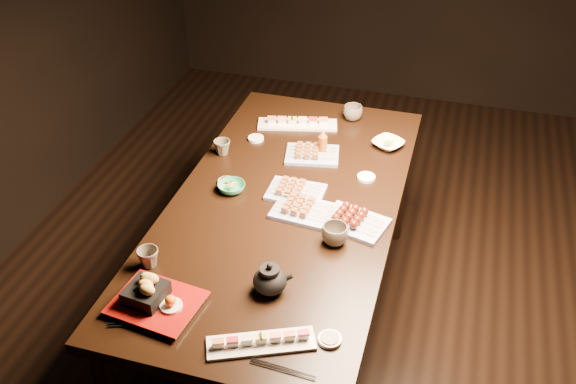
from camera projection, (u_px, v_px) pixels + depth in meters
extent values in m
plane|color=black|center=(372.00, 336.00, 3.00)|extent=(5.00, 5.00, 0.00)
cube|color=black|center=(285.00, 271.00, 2.82)|extent=(1.05, 1.87, 0.75)
imported|color=#319667|center=(231.00, 187.00, 2.66)|extent=(0.13, 0.13, 0.04)
imported|color=#F1E6C5|center=(388.00, 144.00, 2.94)|extent=(0.18, 0.18, 0.03)
imported|color=#4E463C|center=(148.00, 258.00, 2.27)|extent=(0.08, 0.08, 0.07)
imported|color=#4E463C|center=(335.00, 235.00, 2.37)|extent=(0.11, 0.11, 0.08)
imported|color=#4E463C|center=(222.00, 147.00, 2.88)|extent=(0.10, 0.10, 0.07)
imported|color=#4E463C|center=(353.00, 113.00, 3.14)|extent=(0.13, 0.13, 0.07)
cylinder|color=brown|center=(323.00, 142.00, 2.86)|extent=(0.04, 0.04, 0.12)
cylinder|color=white|center=(226.00, 182.00, 2.71)|extent=(0.09, 0.09, 0.01)
cylinder|color=white|center=(366.00, 177.00, 2.73)|extent=(0.08, 0.08, 0.01)
cylinder|color=white|center=(330.00, 339.00, 2.00)|extent=(0.08, 0.08, 0.01)
cylinder|color=white|center=(256.00, 138.00, 3.00)|extent=(0.09, 0.09, 0.01)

